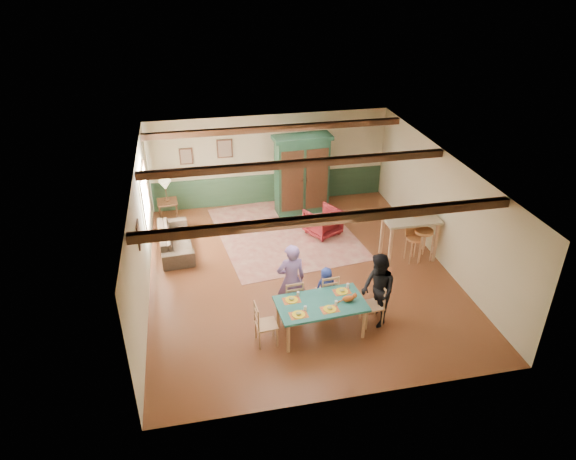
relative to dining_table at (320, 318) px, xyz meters
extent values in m
plane|color=#5B2D19|center=(0.08, 2.23, -0.36)|extent=(8.00, 8.00, 0.00)
cube|color=beige|center=(0.08, 6.23, 0.99)|extent=(7.00, 0.02, 2.70)
cube|color=beige|center=(-3.42, 2.23, 0.99)|extent=(0.02, 8.00, 2.70)
cube|color=beige|center=(3.58, 2.23, 0.99)|extent=(0.02, 8.00, 2.70)
cube|color=white|center=(0.08, 2.23, 2.34)|extent=(7.00, 8.00, 0.02)
cube|color=#203B26|center=(0.08, 6.21, 0.09)|extent=(6.95, 0.03, 0.90)
cube|color=black|center=(0.08, -0.07, 2.25)|extent=(6.95, 0.16, 0.16)
cube|color=black|center=(0.08, 2.63, 2.25)|extent=(6.95, 0.16, 0.16)
cube|color=black|center=(0.08, 5.23, 2.25)|extent=(6.95, 0.16, 0.16)
imported|color=#7D5DA0|center=(-0.44, 0.74, 0.47)|extent=(0.63, 0.44, 1.66)
imported|color=black|center=(1.20, 0.09, 0.43)|extent=(0.66, 0.81, 1.59)
imported|color=navy|center=(0.33, 0.80, 0.12)|extent=(0.49, 0.34, 0.97)
cube|color=beige|center=(0.11, 4.18, -0.36)|extent=(3.93, 4.49, 0.01)
cube|color=#143222|center=(0.85, 5.38, 0.79)|extent=(1.67, 0.75, 2.31)
imported|color=#4D0F17|center=(1.11, 3.93, 0.01)|extent=(1.08, 1.09, 0.74)
imported|color=#392E23|center=(-2.80, 3.89, -0.07)|extent=(0.93, 2.06, 0.59)
camera|label=1|loc=(-2.27, -7.79, 6.45)|focal=32.00mm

